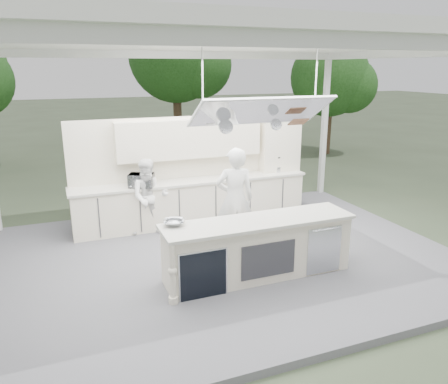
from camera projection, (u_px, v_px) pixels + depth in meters
name	position (u px, v px, depth m)	size (l,w,h in m)	color
ground	(226.00, 261.00, 7.85)	(90.00, 90.00, 0.00)	#424F36
stage_deck	(226.00, 258.00, 7.83)	(8.00, 6.00, 0.12)	#56565A
tent	(226.00, 44.00, 6.81)	(8.20, 6.20, 3.86)	white
demo_island	(257.00, 248.00, 6.93)	(3.10, 0.79, 0.95)	beige
back_counter	(193.00, 201.00, 9.38)	(5.08, 0.72, 0.95)	beige
back_wall_unit	(209.00, 153.00, 9.46)	(5.05, 0.48, 2.25)	beige
tree_cluster	(121.00, 69.00, 15.62)	(19.55, 9.40, 5.85)	#4B3425
head_chef	(235.00, 199.00, 7.92)	(0.69, 0.45, 1.89)	white
sous_chef	(150.00, 197.00, 8.63)	(0.75, 0.58, 1.54)	white
toaster_oven	(141.00, 180.00, 8.64)	(0.48, 0.33, 0.27)	silver
bowl_large	(174.00, 223.00, 6.57)	(0.33, 0.33, 0.08)	#B5B8BD
bowl_small	(174.00, 223.00, 6.57)	(0.25, 0.25, 0.08)	#B7BABE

